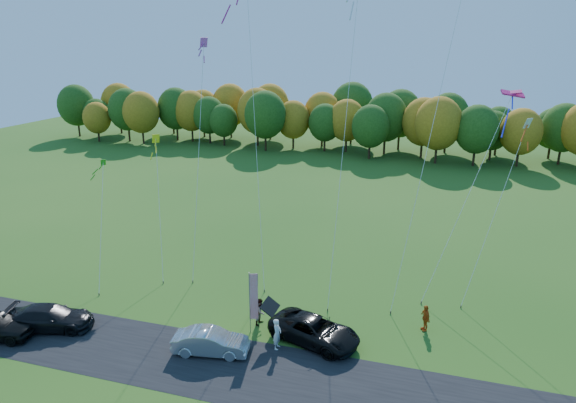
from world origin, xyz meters
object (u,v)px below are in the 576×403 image
(silver_sedan, at_px, (211,342))
(feather_flag, at_px, (253,296))
(black_suv, at_px, (314,330))
(person_east, at_px, (425,318))

(silver_sedan, xyz_separation_m, feather_flag, (1.62, 2.90, 1.82))
(black_suv, height_order, feather_flag, feather_flag)
(silver_sedan, relative_size, person_east, 2.56)
(person_east, bearing_deg, feather_flag, -100.49)
(silver_sedan, distance_m, person_east, 13.64)
(person_east, xyz_separation_m, feather_flag, (-10.46, -3.42, 1.68))
(person_east, bearing_deg, silver_sedan, -90.96)
(silver_sedan, bearing_deg, feather_flag, -39.40)
(black_suv, xyz_separation_m, silver_sedan, (-5.61, -2.96, -0.05))
(feather_flag, bearing_deg, silver_sedan, -119.12)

